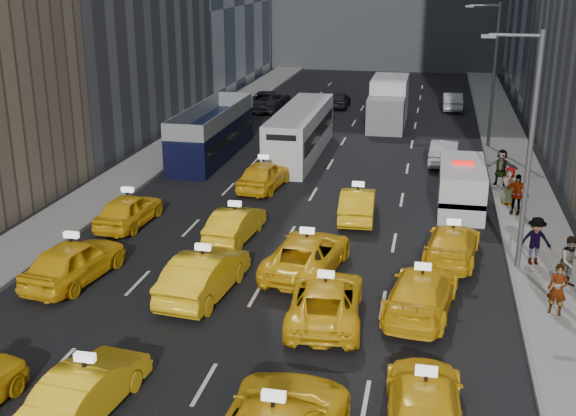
% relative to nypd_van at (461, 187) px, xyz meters
% --- Properties ---
extents(sidewalk_west, '(3.00, 90.00, 0.15)m').
position_rel_nypd_van_xyz_m(sidewalk_west, '(-17.80, 5.77, -0.98)').
color(sidewalk_west, gray).
rests_on(sidewalk_west, ground).
extents(sidewalk_east, '(3.00, 90.00, 0.15)m').
position_rel_nypd_van_xyz_m(sidewalk_east, '(3.20, 5.77, -0.98)').
color(sidewalk_east, gray).
rests_on(sidewalk_east, ground).
extents(curb_west, '(0.15, 90.00, 0.18)m').
position_rel_nypd_van_xyz_m(curb_west, '(-16.35, 5.77, -0.97)').
color(curb_west, slate).
rests_on(curb_west, ground).
extents(curb_east, '(0.15, 90.00, 0.18)m').
position_rel_nypd_van_xyz_m(curb_east, '(1.75, 5.77, -0.97)').
color(curb_east, slate).
rests_on(curb_east, ground).
extents(streetlight_near, '(2.15, 0.22, 9.00)m').
position_rel_nypd_van_xyz_m(streetlight_near, '(1.88, -7.23, 3.86)').
color(streetlight_near, '#595B60').
rests_on(streetlight_near, ground).
extents(streetlight_far, '(2.15, 0.22, 9.00)m').
position_rel_nypd_van_xyz_m(streetlight_far, '(1.88, 12.77, 3.86)').
color(streetlight_far, '#595B60').
rests_on(streetlight_far, ground).
extents(taxi_5, '(1.98, 4.32, 1.37)m').
position_rel_nypd_van_xyz_m(taxi_5, '(-9.85, -19.04, -0.37)').
color(taxi_5, yellow).
rests_on(taxi_5, ground).
extents(taxi_7, '(2.13, 4.87, 1.39)m').
position_rel_nypd_van_xyz_m(taxi_7, '(-1.27, -17.98, -0.36)').
color(taxi_7, yellow).
rests_on(taxi_7, ground).
extents(taxi_8, '(2.52, 4.94, 1.61)m').
position_rel_nypd_van_xyz_m(taxi_8, '(-14.11, -11.53, -0.25)').
color(taxi_8, yellow).
rests_on(taxi_8, ground).
extents(taxi_9, '(2.18, 5.02, 1.61)m').
position_rel_nypd_van_xyz_m(taxi_9, '(-9.06, -11.70, -0.26)').
color(taxi_9, yellow).
rests_on(taxi_9, ground).
extents(taxi_10, '(2.78, 5.26, 1.41)m').
position_rel_nypd_van_xyz_m(taxi_10, '(-4.59, -12.70, -0.35)').
color(taxi_10, yellow).
rests_on(taxi_10, ground).
extents(taxi_11, '(2.70, 5.27, 1.46)m').
position_rel_nypd_van_xyz_m(taxi_11, '(-1.53, -11.55, -0.33)').
color(taxi_11, yellow).
rests_on(taxi_11, ground).
extents(taxi_12, '(1.95, 4.38, 1.46)m').
position_rel_nypd_van_xyz_m(taxi_12, '(-14.59, -5.47, -0.33)').
color(taxi_12, yellow).
rests_on(taxi_12, ground).
extents(taxi_13, '(1.80, 4.25, 1.36)m').
position_rel_nypd_van_xyz_m(taxi_13, '(-9.48, -6.12, -0.38)').
color(taxi_13, yellow).
rests_on(taxi_13, ground).
extents(taxi_14, '(3.01, 5.52, 1.47)m').
position_rel_nypd_van_xyz_m(taxi_14, '(-5.87, -9.00, -0.32)').
color(taxi_14, yellow).
rests_on(taxi_14, ground).
extents(taxi_15, '(2.47, 4.95, 1.38)m').
position_rel_nypd_van_xyz_m(taxi_15, '(-0.47, -6.66, -0.37)').
color(taxi_15, yellow).
rests_on(taxi_15, ground).
extents(taxi_16, '(2.25, 4.63, 1.52)m').
position_rel_nypd_van_xyz_m(taxi_16, '(-9.98, 1.15, -0.30)').
color(taxi_16, yellow).
rests_on(taxi_16, ground).
extents(taxi_17, '(1.78, 4.48, 1.45)m').
position_rel_nypd_van_xyz_m(taxi_17, '(-4.67, -2.50, -0.33)').
color(taxi_17, yellow).
rests_on(taxi_17, ground).
extents(nypd_van, '(2.81, 5.68, 2.34)m').
position_rel_nypd_van_xyz_m(nypd_van, '(0.00, 0.00, 0.00)').
color(nypd_van, silver).
rests_on(nypd_van, ground).
extents(double_decker, '(3.21, 10.63, 3.05)m').
position_rel_nypd_van_xyz_m(double_decker, '(-14.59, 7.10, 0.45)').
color(double_decker, black).
rests_on(double_decker, ground).
extents(city_bus, '(2.56, 11.31, 2.91)m').
position_rel_nypd_van_xyz_m(city_bus, '(-9.40, 8.44, 0.38)').
color(city_bus, silver).
rests_on(city_bus, ground).
extents(box_truck, '(3.48, 7.65, 3.37)m').
position_rel_nypd_van_xyz_m(box_truck, '(-4.80, 18.36, 0.61)').
color(box_truck, silver).
rests_on(box_truck, ground).
extents(misc_car_0, '(1.83, 4.55, 1.47)m').
position_rel_nypd_van_xyz_m(misc_car_0, '(-0.76, 8.23, -0.32)').
color(misc_car_0, '#9FA3A6').
rests_on(misc_car_0, ground).
extents(misc_car_1, '(2.91, 5.99, 1.64)m').
position_rel_nypd_van_xyz_m(misc_car_1, '(-14.61, 21.99, -0.24)').
color(misc_car_1, black).
rests_on(misc_car_1, ground).
extents(misc_car_2, '(2.57, 5.35, 1.50)m').
position_rel_nypd_van_xyz_m(misc_car_2, '(-5.78, 25.25, -0.31)').
color(misc_car_2, slate).
rests_on(misc_car_2, ground).
extents(misc_car_3, '(1.61, 3.92, 1.33)m').
position_rel_nypd_van_xyz_m(misc_car_3, '(-9.19, 24.57, -0.39)').
color(misc_car_3, black).
rests_on(misc_car_3, ground).
extents(misc_car_4, '(1.64, 4.36, 1.42)m').
position_rel_nypd_van_xyz_m(misc_car_4, '(-0.13, 25.43, -0.35)').
color(misc_car_4, '#A7A8AF').
rests_on(misc_car_4, ground).
extents(pedestrian_0, '(0.75, 0.62, 1.75)m').
position_rel_nypd_van_xyz_m(pedestrian_0, '(2.85, -11.04, -0.03)').
color(pedestrian_0, gray).
rests_on(pedestrian_0, sidewalk_east).
extents(pedestrian_1, '(1.05, 0.81, 1.90)m').
position_rel_nypd_van_xyz_m(pedestrian_1, '(3.60, -8.69, 0.04)').
color(pedestrian_1, gray).
rests_on(pedestrian_1, sidewalk_east).
extents(pedestrian_2, '(1.29, 0.69, 1.90)m').
position_rel_nypd_van_xyz_m(pedestrian_2, '(2.63, -6.79, 0.04)').
color(pedestrian_2, gray).
rests_on(pedestrian_2, sidewalk_east).
extents(pedestrian_3, '(1.22, 0.81, 1.91)m').
position_rel_nypd_van_xyz_m(pedestrian_3, '(2.46, -0.79, 0.05)').
color(pedestrian_3, gray).
rests_on(pedestrian_3, sidewalk_east).
extents(pedestrian_4, '(1.02, 0.82, 1.84)m').
position_rel_nypd_van_xyz_m(pedestrian_4, '(2.25, 0.72, 0.01)').
color(pedestrian_4, gray).
rests_on(pedestrian_4, sidewalk_east).
extents(pedestrian_5, '(1.84, 0.94, 1.91)m').
position_rel_nypd_van_xyz_m(pedestrian_5, '(2.11, 3.90, 0.05)').
color(pedestrian_5, gray).
rests_on(pedestrian_5, sidewalk_east).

